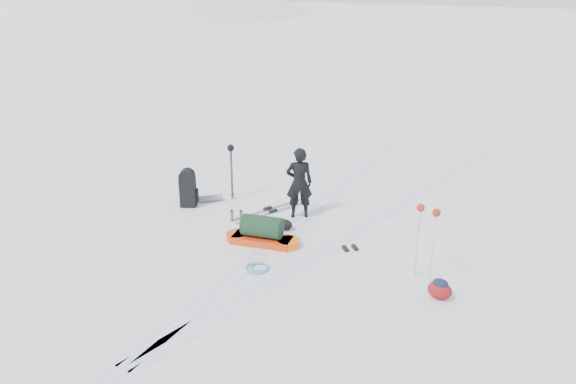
% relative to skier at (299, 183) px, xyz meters
% --- Properties ---
extents(ground, '(200.00, 200.00, 0.00)m').
position_rel_skier_xyz_m(ground, '(0.19, -0.82, -0.80)').
color(ground, white).
rests_on(ground, ground).
extents(ski_tracks, '(3.38, 17.97, 0.01)m').
position_rel_skier_xyz_m(ski_tracks, '(0.80, 0.05, -0.79)').
color(ski_tracks, silver).
rests_on(ski_tracks, ground).
extents(skier, '(0.69, 0.64, 1.59)m').
position_rel_skier_xyz_m(skier, '(0.00, 0.00, 0.00)').
color(skier, black).
rests_on(skier, ground).
extents(pulk_sled, '(1.59, 0.80, 0.59)m').
position_rel_skier_xyz_m(pulk_sled, '(0.05, -1.54, -0.57)').
color(pulk_sled, red).
rests_on(pulk_sled, ground).
extents(expedition_rucksack, '(0.72, 0.95, 0.91)m').
position_rel_skier_xyz_m(expedition_rucksack, '(-2.46, -0.75, -0.38)').
color(expedition_rucksack, black).
rests_on(expedition_rucksack, ground).
extents(ski_poles_black, '(0.17, 0.19, 1.35)m').
position_rel_skier_xyz_m(ski_poles_black, '(-1.90, 0.09, 0.31)').
color(ski_poles_black, black).
rests_on(ski_poles_black, ground).
extents(ski_poles_silver, '(0.43, 0.21, 1.39)m').
position_rel_skier_xyz_m(ski_poles_silver, '(3.25, -1.27, 0.37)').
color(ski_poles_silver, silver).
rests_on(ski_poles_silver, ground).
extents(touring_skis_grey, '(0.96, 2.00, 0.07)m').
position_rel_skier_xyz_m(touring_skis_grey, '(-0.70, -0.09, -0.78)').
color(touring_skis_grey, gray).
rests_on(touring_skis_grey, ground).
extents(touring_skis_white, '(1.65, 1.59, 0.07)m').
position_rel_skier_xyz_m(touring_skis_white, '(1.68, -0.90, -0.78)').
color(touring_skis_white, white).
rests_on(touring_skis_white, ground).
extents(rope_coil, '(0.59, 0.59, 0.05)m').
position_rel_skier_xyz_m(rope_coil, '(0.57, -2.45, -0.77)').
color(rope_coil, '#5895D6').
rests_on(rope_coil, ground).
extents(small_daypack, '(0.51, 0.48, 0.35)m').
position_rel_skier_xyz_m(small_daypack, '(3.69, -1.72, -0.63)').
color(small_daypack, maroon).
rests_on(small_daypack, ground).
extents(thermos_pair, '(0.22, 0.20, 0.27)m').
position_rel_skier_xyz_m(thermos_pair, '(-1.04, -0.92, -0.67)').
color(thermos_pair, slate).
rests_on(thermos_pair, ground).
extents(stuff_sack, '(0.37, 0.29, 0.22)m').
position_rel_skier_xyz_m(stuff_sack, '(0.08, -0.75, -0.68)').
color(stuff_sack, black).
rests_on(stuff_sack, ground).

